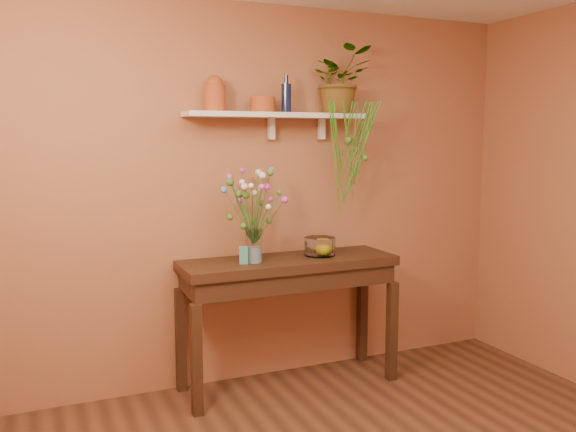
{
  "coord_description": "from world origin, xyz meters",
  "views": [
    {
      "loc": [
        -1.57,
        -2.09,
        1.76
      ],
      "look_at": [
        0.0,
        1.55,
        1.25
      ],
      "focal_mm": 37.74,
      "sensor_mm": 36.0,
      "label": 1
    }
  ],
  "objects_px": {
    "glass_vase": "(254,248)",
    "glass_bowl": "(320,247)",
    "spider_plant": "(340,81)",
    "blue_bottle": "(286,98)",
    "sideboard": "(289,277)",
    "terracotta_jug": "(215,94)",
    "bouquet": "(252,198)"
  },
  "relations": [
    {
      "from": "sideboard",
      "to": "bouquet",
      "type": "height_order",
      "value": "bouquet"
    },
    {
      "from": "blue_bottle",
      "to": "glass_bowl",
      "type": "distance_m",
      "value": 1.08
    },
    {
      "from": "spider_plant",
      "to": "glass_vase",
      "type": "distance_m",
      "value": 1.39
    },
    {
      "from": "glass_vase",
      "to": "glass_bowl",
      "type": "xyz_separation_m",
      "value": [
        0.52,
        0.04,
        -0.04
      ]
    },
    {
      "from": "sideboard",
      "to": "terracotta_jug",
      "type": "xyz_separation_m",
      "value": [
        -0.48,
        0.13,
        1.26
      ]
    },
    {
      "from": "glass_bowl",
      "to": "terracotta_jug",
      "type": "bearing_deg",
      "value": 170.48
    },
    {
      "from": "glass_bowl",
      "to": "sideboard",
      "type": "bearing_deg",
      "value": -178.49
    },
    {
      "from": "sideboard",
      "to": "blue_bottle",
      "type": "bearing_deg",
      "value": 74.12
    },
    {
      "from": "sideboard",
      "to": "terracotta_jug",
      "type": "distance_m",
      "value": 1.36
    },
    {
      "from": "terracotta_jug",
      "to": "glass_vase",
      "type": "height_order",
      "value": "terracotta_jug"
    },
    {
      "from": "spider_plant",
      "to": "sideboard",
      "type": "bearing_deg",
      "value": -161.03
    },
    {
      "from": "terracotta_jug",
      "to": "bouquet",
      "type": "bearing_deg",
      "value": -33.23
    },
    {
      "from": "glass_bowl",
      "to": "bouquet",
      "type": "bearing_deg",
      "value": -178.34
    },
    {
      "from": "bouquet",
      "to": "glass_bowl",
      "type": "distance_m",
      "value": 0.64
    },
    {
      "from": "glass_bowl",
      "to": "glass_vase",
      "type": "bearing_deg",
      "value": -175.45
    },
    {
      "from": "blue_bottle",
      "to": "glass_bowl",
      "type": "xyz_separation_m",
      "value": [
        0.21,
        -0.11,
        -1.06
      ]
    },
    {
      "from": "blue_bottle",
      "to": "glass_bowl",
      "type": "relative_size",
      "value": 1.17
    },
    {
      "from": "sideboard",
      "to": "blue_bottle",
      "type": "height_order",
      "value": "blue_bottle"
    },
    {
      "from": "terracotta_jug",
      "to": "spider_plant",
      "type": "xyz_separation_m",
      "value": [
        0.96,
        0.04,
        0.13
      ]
    },
    {
      "from": "terracotta_jug",
      "to": "glass_bowl",
      "type": "xyz_separation_m",
      "value": [
        0.73,
        -0.12,
        -1.07
      ]
    },
    {
      "from": "sideboard",
      "to": "spider_plant",
      "type": "relative_size",
      "value": 3.15
    },
    {
      "from": "blue_bottle",
      "to": "spider_plant",
      "type": "height_order",
      "value": "spider_plant"
    },
    {
      "from": "bouquet",
      "to": "glass_bowl",
      "type": "height_order",
      "value": "bouquet"
    },
    {
      "from": "glass_vase",
      "to": "blue_bottle",
      "type": "bearing_deg",
      "value": 26.55
    },
    {
      "from": "spider_plant",
      "to": "glass_vase",
      "type": "bearing_deg",
      "value": -165.11
    },
    {
      "from": "blue_bottle",
      "to": "glass_bowl",
      "type": "height_order",
      "value": "blue_bottle"
    },
    {
      "from": "sideboard",
      "to": "glass_vase",
      "type": "bearing_deg",
      "value": -172.69
    },
    {
      "from": "glass_vase",
      "to": "spider_plant",
      "type": "bearing_deg",
      "value": 14.89
    },
    {
      "from": "bouquet",
      "to": "glass_vase",
      "type": "bearing_deg",
      "value": -88.53
    },
    {
      "from": "terracotta_jug",
      "to": "glass_vase",
      "type": "xyz_separation_m",
      "value": [
        0.21,
        -0.16,
        -1.03
      ]
    },
    {
      "from": "terracotta_jug",
      "to": "blue_bottle",
      "type": "relative_size",
      "value": 0.93
    },
    {
      "from": "glass_vase",
      "to": "glass_bowl",
      "type": "relative_size",
      "value": 1.05
    }
  ]
}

